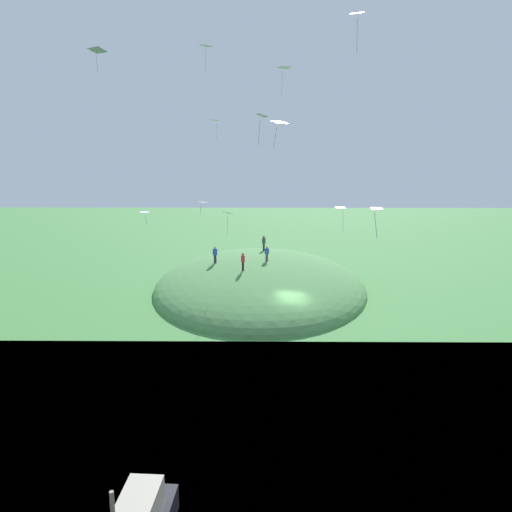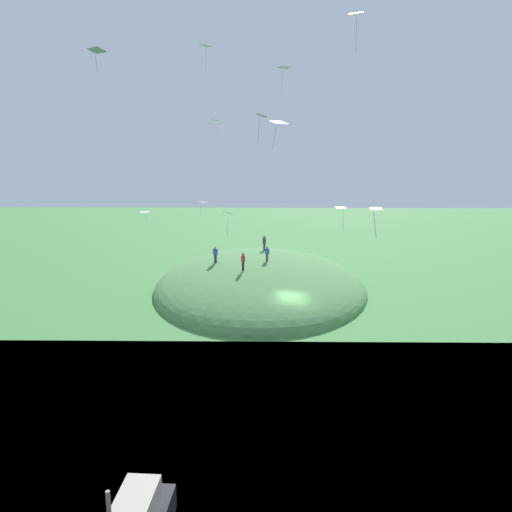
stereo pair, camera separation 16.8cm
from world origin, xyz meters
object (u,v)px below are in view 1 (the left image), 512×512
kite_9 (341,209)px  kite_11 (262,117)px  person_near_shore (267,252)px  kite_7 (203,203)px  kite_2 (228,214)px  kite_4 (279,124)px  person_watching_kites (243,259)px  kite_10 (357,17)px  kite_5 (377,212)px  person_with_child (264,241)px  kite_0 (97,51)px  kite_6 (284,69)px  person_walking_path (215,253)px  kite_8 (144,213)px  kite_3 (214,122)px  kite_1 (206,47)px

kite_9 → kite_11: kite_11 is taller
person_near_shore → kite_7: kite_7 is taller
kite_2 → kite_4: size_ratio=1.53×
person_watching_kites → kite_10: size_ratio=0.79×
kite_5 → kite_9: size_ratio=0.83×
person_with_child → kite_9: bearing=-72.7°
kite_5 → kite_7: bearing=36.8°
kite_0 → kite_6: 14.41m
kite_2 → kite_11: (-12.59, -3.12, 7.92)m
person_walking_path → kite_10: kite_10 is taller
person_near_shore → kite_2: size_ratio=0.67×
kite_8 → kite_3: bearing=-36.2°
person_watching_kites → kite_5: size_ratio=1.00×
person_watching_kites → kite_1: 19.07m
person_near_shore → kite_2: kite_2 is taller
kite_3 → kite_11: size_ratio=0.94×
person_near_shore → person_with_child: bearing=-140.2°
kite_8 → kite_10: bearing=-128.6°
kite_8 → person_walking_path: bearing=-34.6°
person_watching_kites → kite_8: kite_8 is taller
kite_10 → person_near_shore: bearing=13.4°
kite_7 → kite_6: bearing=-122.3°
person_watching_kites → kite_7: (-1.87, 3.51, 5.64)m
kite_4 → kite_7: (15.23, 6.28, -6.15)m
person_watching_kites → kite_2: size_ratio=0.73×
person_walking_path → kite_3: (-0.18, -0.18, 13.18)m
kite_8 → kite_10: (-12.35, -15.48, 12.66)m
person_watching_kites → kite_10: bearing=-120.9°
kite_0 → person_near_shore: bearing=-29.4°
kite_0 → kite_11: bearing=-82.0°
kite_10 → kite_2: bearing=28.9°
kite_4 → kite_9: kite_4 is taller
kite_2 → kite_7: 2.66m
person_with_child → kite_3: size_ratio=0.98×
kite_5 → kite_9: (15.45, -0.44, -1.72)m
kite_1 → kite_7: bearing=57.9°
person_with_child → kite_11: 27.08m
kite_0 → kite_7: size_ratio=1.11×
kite_3 → kite_0: bearing=164.1°
kite_0 → kite_1: 13.85m
person_near_shore → kite_6: (-10.11, -1.14, 16.41)m
kite_3 → kite_10: size_ratio=0.85×
person_near_shore → kite_4: kite_4 is taller
person_with_child → kite_11: kite_11 is taller
kite_0 → kite_10: 15.37m
kite_5 → kite_10: bearing=38.7°
kite_7 → kite_11: bearing=-155.5°
person_watching_kites → kite_11: kite_11 is taller
kite_7 → kite_8: kite_7 is taller
person_watching_kites → kite_6: kite_6 is taller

